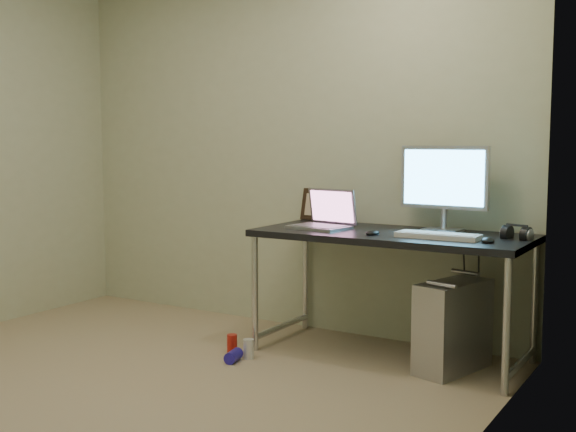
% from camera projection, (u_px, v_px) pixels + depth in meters
% --- Properties ---
extents(floor, '(3.50, 3.50, 0.00)m').
position_uv_depth(floor, '(103.00, 398.00, 3.62)').
color(floor, tan).
rests_on(floor, ground).
extents(wall_back, '(3.50, 0.02, 2.50)m').
position_uv_depth(wall_back, '(285.00, 146.00, 4.97)').
color(wall_back, beige).
rests_on(wall_back, ground).
extents(wall_right, '(0.02, 3.50, 2.50)m').
position_uv_depth(wall_right, '(446.00, 151.00, 2.58)').
color(wall_right, beige).
rests_on(wall_right, ground).
extents(desk, '(1.60, 0.70, 0.75)m').
position_uv_depth(desk, '(391.00, 245.00, 4.24)').
color(desk, black).
rests_on(desk, ground).
extents(tower_computer, '(0.33, 0.53, 0.54)m').
position_uv_depth(tower_computer, '(453.00, 326.00, 4.02)').
color(tower_computer, '#B6B5BB').
rests_on(tower_computer, ground).
extents(cable_a, '(0.01, 0.16, 0.69)m').
position_uv_depth(cable_a, '(465.00, 288.00, 4.34)').
color(cable_a, black).
rests_on(cable_a, ground).
extents(cable_b, '(0.02, 0.11, 0.71)m').
position_uv_depth(cable_b, '(479.00, 294.00, 4.28)').
color(cable_b, black).
rests_on(cable_b, ground).
extents(can_red, '(0.08, 0.08, 0.11)m').
position_uv_depth(can_red, '(232.00, 344.00, 4.38)').
color(can_red, red).
rests_on(can_red, ground).
extents(can_white, '(0.08, 0.08, 0.12)m').
position_uv_depth(can_white, '(248.00, 349.00, 4.27)').
color(can_white, silver).
rests_on(can_white, ground).
extents(can_blue, '(0.10, 0.14, 0.07)m').
position_uv_depth(can_blue, '(233.00, 356.00, 4.20)').
color(can_blue, '#241AB0').
rests_on(can_blue, ground).
extents(laptop, '(0.38, 0.33, 0.24)m').
position_uv_depth(laptop, '(324.00, 219.00, 4.44)').
color(laptop, '#B6B6BE').
rests_on(laptop, desk).
extents(monitor, '(0.54, 0.17, 0.51)m').
position_uv_depth(monitor, '(444.00, 181.00, 4.25)').
color(monitor, '#B6B6BE').
rests_on(monitor, desk).
extents(keyboard, '(0.46, 0.15, 0.03)m').
position_uv_depth(keyboard, '(438.00, 236.00, 3.98)').
color(keyboard, silver).
rests_on(keyboard, desk).
extents(mouse_right, '(0.08, 0.12, 0.04)m').
position_uv_depth(mouse_right, '(488.00, 239.00, 3.81)').
color(mouse_right, black).
rests_on(mouse_right, desk).
extents(mouse_left, '(0.08, 0.11, 0.03)m').
position_uv_depth(mouse_left, '(373.00, 232.00, 4.12)').
color(mouse_left, black).
rests_on(mouse_left, desk).
extents(headphones, '(0.17, 0.10, 0.10)m').
position_uv_depth(headphones, '(517.00, 234.00, 3.93)').
color(headphones, black).
rests_on(headphones, desk).
extents(picture_frame, '(0.27, 0.10, 0.22)m').
position_uv_depth(picture_frame, '(319.00, 205.00, 4.85)').
color(picture_frame, black).
rests_on(picture_frame, desk).
extents(webcam, '(0.04, 0.03, 0.12)m').
position_uv_depth(webcam, '(348.00, 210.00, 4.70)').
color(webcam, silver).
rests_on(webcam, desk).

